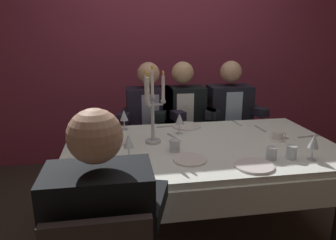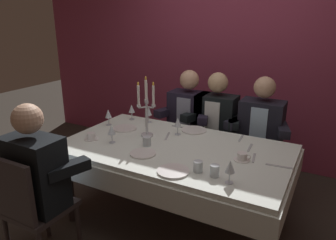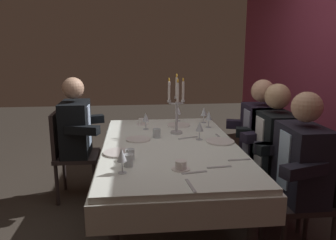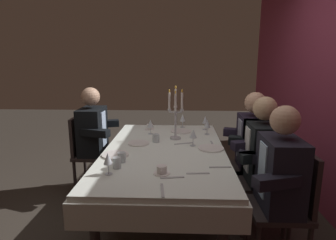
{
  "view_description": "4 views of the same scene",
  "coord_description": "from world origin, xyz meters",
  "px_view_note": "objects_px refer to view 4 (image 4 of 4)",
  "views": [
    {
      "loc": [
        -0.57,
        -2.0,
        1.51
      ],
      "look_at": [
        -0.23,
        0.03,
        0.92
      ],
      "focal_mm": 33.29,
      "sensor_mm": 36.0,
      "label": 1
    },
    {
      "loc": [
        1.15,
        -2.22,
        1.8
      ],
      "look_at": [
        -0.08,
        0.03,
        0.96
      ],
      "focal_mm": 34.11,
      "sensor_mm": 36.0,
      "label": 2
    },
    {
      "loc": [
        2.66,
        -0.29,
        1.55
      ],
      "look_at": [
        -0.22,
        0.0,
        0.9
      ],
      "focal_mm": 35.83,
      "sensor_mm": 36.0,
      "label": 3
    },
    {
      "loc": [
        2.51,
        0.13,
        1.56
      ],
      "look_at": [
        -0.16,
        0.02,
        0.98
      ],
      "focal_mm": 30.28,
      "sensor_mm": 36.0,
      "label": 4
    }
  ],
  "objects_px": {
    "wine_glass_5": "(207,124)",
    "seated_diner_0": "(92,131)",
    "dining_table": "(165,161)",
    "seated_diner_3": "(281,173)",
    "seated_diner_1": "(253,142)",
    "wine_glass_3": "(205,120)",
    "wine_glass_4": "(193,134)",
    "candelabra": "(175,116)",
    "wine_glass_2": "(183,118)",
    "wine_glass_1": "(150,124)",
    "dinner_plate_1": "(211,148)",
    "coffee_cup_1": "(162,170)",
    "dinner_plate_2": "(181,131)",
    "seated_diner_2": "(263,152)",
    "water_tumbler_2": "(156,138)",
    "water_tumbler_0": "(122,157)",
    "dinner_plate_3": "(139,143)",
    "water_tumbler_1": "(117,163)",
    "coffee_cup_0": "(150,127)",
    "wine_glass_0": "(108,159)",
    "dinner_plate_0": "(115,155)"
  },
  "relations": [
    {
      "from": "dinner_plate_2",
      "to": "wine_glass_4",
      "type": "bearing_deg",
      "value": 12.32
    },
    {
      "from": "dinner_plate_3",
      "to": "seated_diner_1",
      "type": "bearing_deg",
      "value": 96.52
    },
    {
      "from": "wine_glass_1",
      "to": "seated_diner_3",
      "type": "height_order",
      "value": "seated_diner_3"
    },
    {
      "from": "wine_glass_1",
      "to": "seated_diner_3",
      "type": "xyz_separation_m",
      "value": [
        1.04,
        1.07,
        -0.12
      ]
    },
    {
      "from": "coffee_cup_0",
      "to": "wine_glass_2",
      "type": "bearing_deg",
      "value": 106.16
    },
    {
      "from": "wine_glass_4",
      "to": "coffee_cup_0",
      "type": "xyz_separation_m",
      "value": [
        -0.62,
        -0.48,
        -0.09
      ]
    },
    {
      "from": "dinner_plate_2",
      "to": "water_tumbler_0",
      "type": "height_order",
      "value": "water_tumbler_0"
    },
    {
      "from": "water_tumbler_1",
      "to": "seated_diner_0",
      "type": "distance_m",
      "value": 1.27
    },
    {
      "from": "seated_diner_0",
      "to": "wine_glass_2",
      "type": "bearing_deg",
      "value": 99.47
    },
    {
      "from": "wine_glass_3",
      "to": "water_tumbler_0",
      "type": "xyz_separation_m",
      "value": [
        1.09,
        -0.76,
        -0.08
      ]
    },
    {
      "from": "wine_glass_1",
      "to": "water_tumbler_2",
      "type": "relative_size",
      "value": 2.04
    },
    {
      "from": "seated_diner_1",
      "to": "wine_glass_3",
      "type": "bearing_deg",
      "value": -135.48
    },
    {
      "from": "wine_glass_5",
      "to": "coffee_cup_0",
      "type": "distance_m",
      "value": 0.69
    },
    {
      "from": "wine_glass_1",
      "to": "seated_diner_3",
      "type": "distance_m",
      "value": 1.5
    },
    {
      "from": "wine_glass_3",
      "to": "dinner_plate_3",
      "type": "bearing_deg",
      "value": -49.84
    },
    {
      "from": "water_tumbler_1",
      "to": "dining_table",
      "type": "bearing_deg",
      "value": 145.21
    },
    {
      "from": "wine_glass_1",
      "to": "coffee_cup_0",
      "type": "bearing_deg",
      "value": -171.81
    },
    {
      "from": "water_tumbler_1",
      "to": "seated_diner_3",
      "type": "bearing_deg",
      "value": 88.3
    },
    {
      "from": "dinner_plate_0",
      "to": "seated_diner_1",
      "type": "distance_m",
      "value": 1.39
    },
    {
      "from": "dining_table",
      "to": "candelabra",
      "type": "distance_m",
      "value": 0.5
    },
    {
      "from": "wine_glass_2",
      "to": "coffee_cup_1",
      "type": "distance_m",
      "value": 1.43
    },
    {
      "from": "water_tumbler_0",
      "to": "seated_diner_1",
      "type": "distance_m",
      "value": 1.37
    },
    {
      "from": "dinner_plate_2",
      "to": "dinner_plate_3",
      "type": "height_order",
      "value": "same"
    },
    {
      "from": "dinner_plate_2",
      "to": "wine_glass_3",
      "type": "relative_size",
      "value": 1.41
    },
    {
      "from": "dinner_plate_3",
      "to": "wine_glass_0",
      "type": "distance_m",
      "value": 0.77
    },
    {
      "from": "wine_glass_1",
      "to": "wine_glass_2",
      "type": "relative_size",
      "value": 1.0
    },
    {
      "from": "dinner_plate_3",
      "to": "seated_diner_1",
      "type": "xyz_separation_m",
      "value": [
        -0.13,
        1.15,
        -0.01
      ]
    },
    {
      "from": "dinner_plate_1",
      "to": "coffee_cup_1",
      "type": "xyz_separation_m",
      "value": [
        0.59,
        -0.42,
        0.02
      ]
    },
    {
      "from": "wine_glass_5",
      "to": "seated_diner_1",
      "type": "distance_m",
      "value": 0.52
    },
    {
      "from": "dinner_plate_2",
      "to": "seated_diner_3",
      "type": "distance_m",
      "value": 1.36
    },
    {
      "from": "candelabra",
      "to": "wine_glass_2",
      "type": "distance_m",
      "value": 0.53
    },
    {
      "from": "wine_glass_5",
      "to": "seated_diner_0",
      "type": "relative_size",
      "value": 0.13
    },
    {
      "from": "water_tumbler_0",
      "to": "water_tumbler_2",
      "type": "distance_m",
      "value": 0.61
    },
    {
      "from": "wine_glass_2",
      "to": "seated_diner_1",
      "type": "bearing_deg",
      "value": 51.86
    },
    {
      "from": "water_tumbler_2",
      "to": "candelabra",
      "type": "bearing_deg",
      "value": 122.14
    },
    {
      "from": "water_tumbler_0",
      "to": "wine_glass_5",
      "type": "bearing_deg",
      "value": 139.02
    },
    {
      "from": "wine_glass_4",
      "to": "seated_diner_3",
      "type": "bearing_deg",
      "value": 44.57
    },
    {
      "from": "water_tumbler_0",
      "to": "seated_diner_2",
      "type": "height_order",
      "value": "seated_diner_2"
    },
    {
      "from": "dinner_plate_3",
      "to": "wine_glass_0",
      "type": "bearing_deg",
      "value": -8.52
    },
    {
      "from": "coffee_cup_1",
      "to": "dinner_plate_2",
      "type": "bearing_deg",
      "value": 173.16
    },
    {
      "from": "wine_glass_0",
      "to": "seated_diner_0",
      "type": "relative_size",
      "value": 0.13
    },
    {
      "from": "wine_glass_1",
      "to": "coffee_cup_1",
      "type": "distance_m",
      "value": 1.12
    },
    {
      "from": "coffee_cup_0",
      "to": "water_tumbler_1",
      "type": "bearing_deg",
      "value": -5.88
    },
    {
      "from": "dinner_plate_0",
      "to": "wine_glass_2",
      "type": "distance_m",
      "value": 1.2
    },
    {
      "from": "seated_diner_3",
      "to": "water_tumbler_0",
      "type": "bearing_deg",
      "value": -97.75
    },
    {
      "from": "dining_table",
      "to": "seated_diner_3",
      "type": "height_order",
      "value": "seated_diner_3"
    },
    {
      "from": "wine_glass_3",
      "to": "wine_glass_5",
      "type": "xyz_separation_m",
      "value": [
        0.21,
        0.01,
        -0.0
      ]
    },
    {
      "from": "wine_glass_3",
      "to": "wine_glass_4",
      "type": "height_order",
      "value": "same"
    },
    {
      "from": "wine_glass_2",
      "to": "seated_diner_1",
      "type": "relative_size",
      "value": 0.13
    },
    {
      "from": "seated_diner_0",
      "to": "seated_diner_2",
      "type": "bearing_deg",
      "value": 68.23
    }
  ]
}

